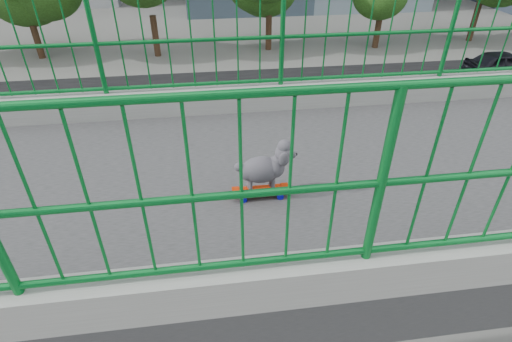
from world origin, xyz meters
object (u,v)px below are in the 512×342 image
at_px(car_5, 128,245).
at_px(poodle, 264,167).
at_px(car_2, 154,136).
at_px(car_3, 65,111).
at_px(skateboard, 261,192).
at_px(car_4, 503,64).
at_px(car_0, 11,255).

bearing_deg(car_5, poodle, 25.69).
xyz_separation_m(car_2, car_3, (-3.20, -4.47, -0.06)).
bearing_deg(skateboard, poodle, 90.00).
xyz_separation_m(car_3, car_5, (9.60, 4.14, -0.08)).
bearing_deg(poodle, skateboard, -90.00).
height_order(poodle, car_3, poodle).
relative_size(car_4, car_5, 1.15).
relative_size(car_0, car_5, 0.98).
bearing_deg(car_5, skateboard, 25.49).
bearing_deg(car_5, car_3, -156.67).
distance_m(skateboard, car_0, 10.97).
bearing_deg(car_2, poodle, -167.93).
distance_m(poodle, car_2, 14.55).
bearing_deg(car_2, car_4, -72.77).
height_order(poodle, car_2, poodle).
xyz_separation_m(car_3, car_4, (-3.20, 25.10, 0.04)).
bearing_deg(car_0, poodle, 44.90).
relative_size(skateboard, poodle, 0.94).
xyz_separation_m(skateboard, car_0, (-6.34, -6.29, -6.38)).
xyz_separation_m(poodle, car_3, (-15.94, -7.19, -6.55)).
height_order(car_3, car_4, car_4).
height_order(skateboard, car_2, skateboard).
height_order(car_2, car_5, car_2).
height_order(car_3, car_5, car_3).
bearing_deg(poodle, car_3, -155.80).
xyz_separation_m(car_2, car_5, (6.40, -0.33, -0.14)).
bearing_deg(car_4, skateboard, 136.85).
relative_size(car_0, car_3, 0.77).
bearing_deg(car_3, car_0, -174.80).
height_order(car_0, car_2, car_2).
height_order(car_0, car_5, car_0).
bearing_deg(skateboard, car_2, -168.13).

